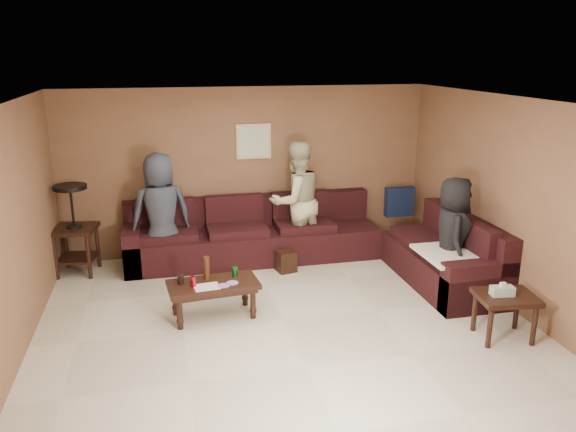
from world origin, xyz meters
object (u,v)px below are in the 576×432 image
at_px(sectional_sofa, 316,246).
at_px(person_middle, 296,201).
at_px(end_table_left, 74,228).
at_px(person_left, 161,213).
at_px(coffee_table, 213,287).
at_px(waste_bin, 286,261).
at_px(person_right, 452,236).
at_px(side_table_right, 505,301).

bearing_deg(sectional_sofa, person_middle, 112.25).
bearing_deg(end_table_left, person_left, -9.46).
bearing_deg(sectional_sofa, coffee_table, -142.29).
bearing_deg(end_table_left, waste_bin, -11.69).
height_order(person_left, person_right, person_left).
distance_m(side_table_right, person_left, 4.52).
height_order(side_table_right, waste_bin, side_table_right).
bearing_deg(person_left, end_table_left, -21.26).
relative_size(side_table_right, person_left, 0.39).
bearing_deg(person_middle, person_right, 118.21).
bearing_deg(coffee_table, side_table_right, -22.06).
relative_size(sectional_sofa, person_left, 2.75).
xyz_separation_m(sectional_sofa, coffee_table, (-1.59, -1.23, 0.04)).
bearing_deg(coffee_table, waste_bin, 46.36).
xyz_separation_m(coffee_table, person_middle, (1.40, 1.67, 0.51)).
xyz_separation_m(coffee_table, waste_bin, (1.13, 1.19, -0.22)).
height_order(sectional_sofa, end_table_left, end_table_left).
relative_size(end_table_left, person_left, 0.75).
height_order(person_left, person_middle, person_middle).
xyz_separation_m(sectional_sofa, person_right, (1.45, -1.18, 0.43)).
xyz_separation_m(coffee_table, person_right, (3.03, 0.05, 0.39)).
xyz_separation_m(waste_bin, person_middle, (0.27, 0.49, 0.73)).
distance_m(side_table_right, person_middle, 3.33).
relative_size(coffee_table, end_table_left, 0.85).
bearing_deg(side_table_right, waste_bin, 127.72).
xyz_separation_m(end_table_left, person_left, (1.17, -0.20, 0.18)).
bearing_deg(person_middle, person_left, -14.17).
bearing_deg(side_table_right, coffee_table, 157.94).
xyz_separation_m(waste_bin, person_right, (1.90, -1.14, 0.60)).
distance_m(end_table_left, person_middle, 3.12).
bearing_deg(end_table_left, person_middle, -1.90).
xyz_separation_m(coffee_table, side_table_right, (2.99, -1.21, 0.06)).
xyz_separation_m(sectional_sofa, person_middle, (-0.18, 0.45, 0.55)).
xyz_separation_m(person_middle, person_right, (1.63, -1.62, -0.13)).
relative_size(side_table_right, person_middle, 0.38).
bearing_deg(person_middle, coffee_table, 33.13).
bearing_deg(person_left, sectional_sofa, 158.67).
height_order(sectional_sofa, side_table_right, sectional_sofa).
distance_m(end_table_left, side_table_right, 5.58).
bearing_deg(end_table_left, person_right, -20.01).
xyz_separation_m(side_table_right, person_right, (0.04, 1.26, 0.32)).
height_order(sectional_sofa, person_middle, person_middle).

